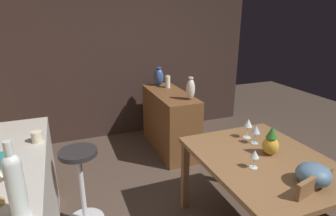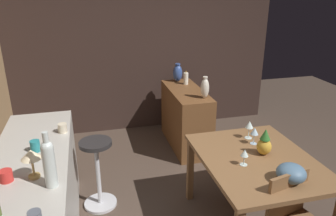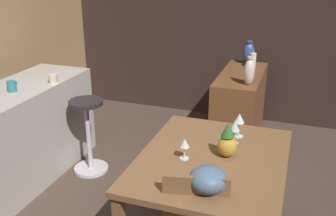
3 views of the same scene
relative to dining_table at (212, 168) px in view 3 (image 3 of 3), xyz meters
The scene contains 15 objects.
wall_side_right 2.77m from the dining_table, 15.61° to the left, with size 0.10×4.40×2.60m, color #33231E.
dining_table is the anchor object (origin of this frame).
kitchen_counter 1.90m from the dining_table, 86.39° to the left, with size 2.10×0.60×0.90m, color #B2ADA3.
sideboard_cabinet 1.80m from the dining_table, ahead, with size 1.10×0.44×0.82m, color brown.
bar_stool 1.55m from the dining_table, 63.48° to the left, with size 0.34×0.34×0.74m.
wine_glass_left 0.45m from the dining_table, 15.64° to the right, with size 0.08×0.08×0.18m.
wine_glass_right 0.27m from the dining_table, 114.44° to the left, with size 0.07×0.07×0.14m.
wine_glass_center 0.34m from the dining_table, 20.67° to the right, with size 0.07×0.07×0.17m.
pineapple_centerpiece 0.21m from the dining_table, 59.50° to the right, with size 0.13×0.13×0.25m.
fruit_bowl 0.43m from the dining_table, behind, with size 0.23×0.23×0.14m, color slate.
cup_cream 1.78m from the dining_table, 69.47° to the left, with size 0.12×0.08×0.08m.
cup_teal 1.89m from the dining_table, 80.95° to the left, with size 0.11×0.08×0.09m.
pillar_candle_tall 2.06m from the dining_table, ahead, with size 0.07×0.07×0.19m.
vase_ceramic_ivory 1.44m from the dining_table, ahead, with size 0.11×0.11×0.28m.
vase_ceramic_blue 2.23m from the dining_table, ahead, with size 0.14×0.14×0.27m.
Camera 3 is at (-2.30, -0.90, 1.99)m, focal length 41.46 mm.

